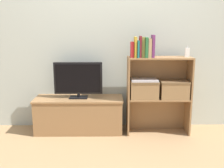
# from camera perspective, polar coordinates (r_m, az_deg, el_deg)

# --- Properties ---
(ground_plane) EXTENTS (16.00, 16.00, 0.00)m
(ground_plane) POSITION_cam_1_polar(r_m,az_deg,el_deg) (3.23, 0.02, -11.36)
(ground_plane) COLOR #A37F56
(wall_back) EXTENTS (10.00, 0.05, 2.40)m
(wall_back) POSITION_cam_1_polar(r_m,az_deg,el_deg) (3.37, -0.05, 10.68)
(wall_back) COLOR #B2BCB2
(wall_back) RESTS_ON ground_plane
(tv_stand) EXTENTS (1.09, 0.39, 0.43)m
(tv_stand) POSITION_cam_1_polar(r_m,az_deg,el_deg) (3.34, -7.16, -6.59)
(tv_stand) COLOR olive
(tv_stand) RESTS_ON ground_plane
(tv) EXTENTS (0.59, 0.14, 0.45)m
(tv) POSITION_cam_1_polar(r_m,az_deg,el_deg) (3.23, -7.38, 1.04)
(tv) COLOR black
(tv) RESTS_ON tv_stand
(bookshelf_lower_tier) EXTENTS (0.76, 0.26, 0.45)m
(bookshelf_lower_tier) POSITION_cam_1_polar(r_m,az_deg,el_deg) (3.35, 9.78, -5.50)
(bookshelf_lower_tier) COLOR olive
(bookshelf_lower_tier) RESTS_ON ground_plane
(bookshelf_upper_tier) EXTENTS (0.76, 0.26, 0.50)m
(bookshelf_upper_tier) POSITION_cam_1_polar(r_m,az_deg,el_deg) (3.24, 10.08, 2.53)
(bookshelf_upper_tier) COLOR olive
(bookshelf_upper_tier) RESTS_ON bookshelf_lower_tier
(book_crimson) EXTENTS (0.03, 0.12, 0.18)m
(book_crimson) POSITION_cam_1_polar(r_m,az_deg,el_deg) (3.08, 4.40, 7.48)
(book_crimson) COLOR #B22328
(book_crimson) RESTS_ON bookshelf_upper_tier
(book_mustard) EXTENTS (0.03, 0.14, 0.24)m
(book_mustard) POSITION_cam_1_polar(r_m,az_deg,el_deg) (3.08, 5.10, 8.00)
(book_mustard) COLOR gold
(book_mustard) RESTS_ON bookshelf_upper_tier
(book_teal) EXTENTS (0.02, 0.16, 0.19)m
(book_teal) POSITION_cam_1_polar(r_m,az_deg,el_deg) (3.09, 5.66, 7.59)
(book_teal) COLOR #1E7075
(book_teal) RESTS_ON bookshelf_upper_tier
(book_maroon) EXTENTS (0.02, 0.12, 0.25)m
(book_maroon) POSITION_cam_1_polar(r_m,az_deg,el_deg) (3.09, 6.17, 8.07)
(book_maroon) COLOR maroon
(book_maroon) RESTS_ON bookshelf_upper_tier
(book_olive) EXTENTS (0.04, 0.12, 0.24)m
(book_olive) POSITION_cam_1_polar(r_m,az_deg,el_deg) (3.09, 6.75, 7.96)
(book_olive) COLOR olive
(book_olive) RESTS_ON bookshelf_upper_tier
(book_forest) EXTENTS (0.03, 0.15, 0.23)m
(book_forest) POSITION_cam_1_polar(r_m,az_deg,el_deg) (3.10, 7.43, 7.92)
(book_forest) COLOR #286638
(book_forest) RESTS_ON bookshelf_upper_tier
(book_tan) EXTENTS (0.04, 0.14, 0.22)m
(book_tan) POSITION_cam_1_polar(r_m,az_deg,el_deg) (3.10, 8.14, 7.80)
(book_tan) COLOR tan
(book_tan) RESTS_ON bookshelf_upper_tier
(book_plum) EXTENTS (0.03, 0.13, 0.26)m
(book_plum) POSITION_cam_1_polar(r_m,az_deg,el_deg) (3.11, 8.88, 8.13)
(book_plum) COLOR #6B2D66
(book_plum) RESTS_ON bookshelf_upper_tier
(baby_monitor) EXTENTS (0.05, 0.03, 0.14)m
(baby_monitor) POSITION_cam_1_polar(r_m,az_deg,el_deg) (3.24, 16.05, 6.63)
(baby_monitor) COLOR white
(baby_monitor) RESTS_ON bookshelf_upper_tier
(storage_basket_left) EXTENTS (0.34, 0.23, 0.21)m
(storage_basket_left) POSITION_cam_1_polar(r_m,az_deg,el_deg) (3.19, 6.98, -0.99)
(storage_basket_left) COLOR #937047
(storage_basket_left) RESTS_ON bookshelf_lower_tier
(storage_basket_right) EXTENTS (0.34, 0.23, 0.21)m
(storage_basket_right) POSITION_cam_1_polar(r_m,az_deg,el_deg) (3.25, 13.30, -0.96)
(storage_basket_right) COLOR #937047
(storage_basket_right) RESTS_ON bookshelf_lower_tier
(laptop) EXTENTS (0.32, 0.21, 0.02)m
(laptop) POSITION_cam_1_polar(r_m,az_deg,el_deg) (3.16, 7.03, 0.89)
(laptop) COLOR #BCBCC1
(laptop) RESTS_ON storage_basket_left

